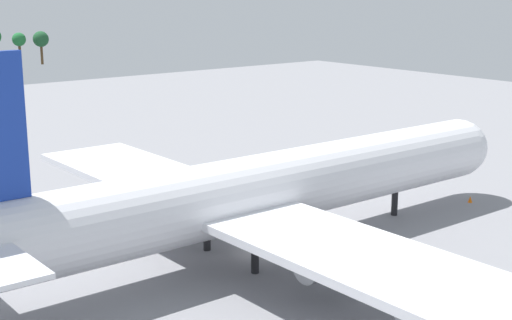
# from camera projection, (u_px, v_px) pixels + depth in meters

# --- Properties ---
(ground_plane) EXTENTS (265.55, 265.55, 0.00)m
(ground_plane) POSITION_uv_depth(u_px,v_px,m) (256.00, 254.00, 68.99)
(ground_plane) COLOR gray
(cargo_airplane) EXTENTS (66.39, 59.43, 19.98)m
(cargo_airplane) POSITION_uv_depth(u_px,v_px,m) (254.00, 193.00, 67.50)
(cargo_airplane) COLOR silver
(cargo_airplane) RESTS_ON ground_plane
(safety_cone_nose) EXTENTS (0.53, 0.53, 0.75)m
(safety_cone_nose) POSITION_uv_depth(u_px,v_px,m) (470.00, 199.00, 85.34)
(safety_cone_nose) COLOR orange
(safety_cone_nose) RESTS_ON ground_plane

